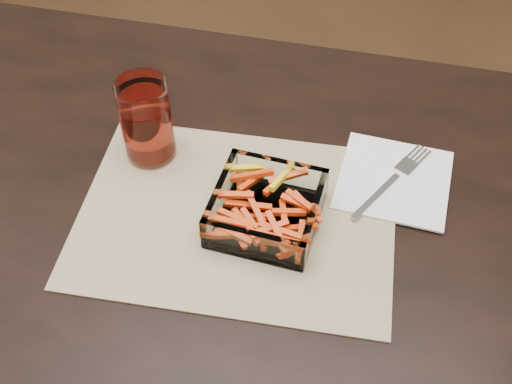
{
  "coord_description": "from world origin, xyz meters",
  "views": [
    {
      "loc": [
        0.09,
        -0.53,
        1.47
      ],
      "look_at": [
        -0.04,
        0.05,
        0.78
      ],
      "focal_mm": 45.0,
      "sensor_mm": 36.0,
      "label": 1
    }
  ],
  "objects_px": {
    "dining_table": "(275,273)",
    "tumbler": "(147,123)",
    "fork": "(393,179)",
    "glass_bowl": "(266,210)"
  },
  "relations": [
    {
      "from": "dining_table",
      "to": "tumbler",
      "type": "distance_m",
      "value": 0.3
    },
    {
      "from": "dining_table",
      "to": "fork",
      "type": "bearing_deg",
      "value": 43.02
    },
    {
      "from": "dining_table",
      "to": "fork",
      "type": "distance_m",
      "value": 0.23
    },
    {
      "from": "dining_table",
      "to": "tumbler",
      "type": "relative_size",
      "value": 11.79
    },
    {
      "from": "glass_bowl",
      "to": "fork",
      "type": "relative_size",
      "value": 0.88
    },
    {
      "from": "glass_bowl",
      "to": "fork",
      "type": "xyz_separation_m",
      "value": [
        0.17,
        0.12,
        -0.02
      ]
    },
    {
      "from": "glass_bowl",
      "to": "fork",
      "type": "distance_m",
      "value": 0.21
    },
    {
      "from": "glass_bowl",
      "to": "fork",
      "type": "height_order",
      "value": "glass_bowl"
    },
    {
      "from": "glass_bowl",
      "to": "tumbler",
      "type": "distance_m",
      "value": 0.23
    },
    {
      "from": "tumbler",
      "to": "fork",
      "type": "distance_m",
      "value": 0.38
    }
  ]
}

